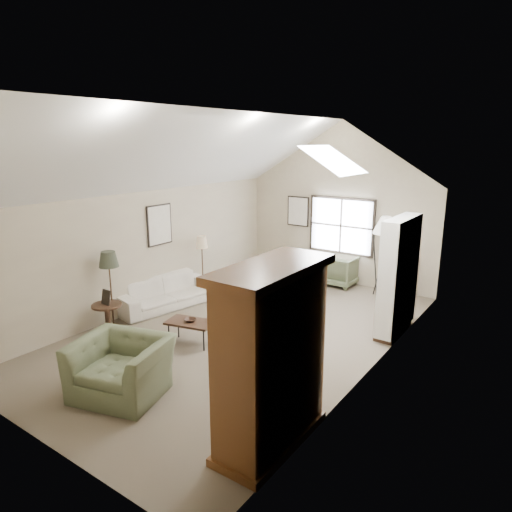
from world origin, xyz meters
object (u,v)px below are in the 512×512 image
Objects in this scene: sofa at (166,292)px; side_chair at (401,275)px; coffee_table at (191,333)px; side_table at (108,318)px; armchair_near at (121,368)px; armchair_far at (340,270)px; armoire at (271,358)px.

side_chair is (3.96, 3.57, 0.20)m from sofa.
side_table is (-1.63, -0.51, 0.06)m from coffee_table.
armchair_near is at bearing -132.71° from sofa.
sofa is 2.66× the size of coffee_table.
armchair_near reaches higher than coffee_table.
coffee_table is at bearing 81.39° from armchair_far.
armchair_near is at bearing 86.63° from armchair_far.
coffee_table is 1.50× the size of side_table.
armchair_far is 1.00× the size of coffee_table.
coffee_table is at bearing 84.39° from armchair_near.
armchair_far is 1.53m from side_chair.
sofa reaches higher than side_table.
armoire is 2.11× the size of side_chair.
side_chair reaches higher than sofa.
side_table is at bearing -110.99° from side_chair.
armoire is at bearing -12.33° from side_table.
coffee_table is at bearing -110.67° from sofa.
side_chair is (-0.42, 6.10, -0.58)m from armoire.
sofa is at bearing 55.68° from armchair_far.
sofa is 3.99× the size of side_table.
armchair_near is at bearing -32.71° from side_table.
armoire is at bearing -28.65° from coffee_table.
side_table is (-2.33, -5.17, -0.10)m from armchair_far.
side_chair reaches higher than armchair_far.
armchair_far is at bearing 70.55° from armchair_near.
armchair_far reaches higher than side_table.
armoire is 4.45m from side_table.
sofa is at bearing 149.92° from armoire.
sofa reaches higher than coffee_table.
armchair_near reaches higher than sofa.
armoire is 3.14m from coffee_table.
sofa is (-4.38, 2.53, -0.78)m from armoire.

